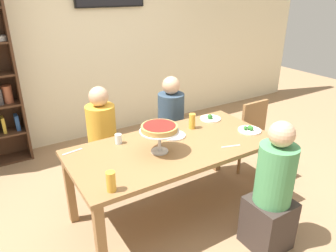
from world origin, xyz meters
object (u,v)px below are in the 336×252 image
Objects in this scene: salad_plate_near_diner at (249,130)px; salad_plate_far_diner at (173,135)px; diner_far_right at (171,131)px; chair_head_east at (260,137)px; cutlery_fork_near at (72,152)px; salad_plate_spare at (210,118)px; diner_near_right at (272,197)px; dining_table at (174,153)px; water_glass_clear_near at (118,139)px; cutlery_knife_near at (231,146)px; beer_glass_amber_short at (192,121)px; diner_far_left at (103,146)px; deep_dish_pizza_stand at (159,130)px; beer_glass_amber_tall at (111,182)px.

salad_plate_near_diner is 0.77m from salad_plate_far_diner.
chair_head_east is at bearing 50.65° from diner_far_right.
salad_plate_spare is at bearing 169.26° from cutlery_fork_near.
cutlery_fork_near is (-2.03, 0.27, 0.26)m from chair_head_east.
salad_plate_far_diner is at bearing 20.67° from diner_near_right.
salad_plate_spare reaches higher than dining_table.
diner_near_right is at bearing -118.86° from salad_plate_near_diner.
cutlery_knife_near is (0.83, -0.58, -0.04)m from water_glass_clear_near.
cutlery_knife_near is (0.06, -0.51, -0.07)m from beer_glass_amber_short.
diner_far_left is 1.00× the size of diner_far_right.
cutlery_fork_near is at bearing 171.94° from water_glass_clear_near.
salad_plate_near_diner is 0.41m from cutlery_knife_near.
diner_far_right reaches higher than cutlery_fork_near.
salad_plate_near_diner is (0.37, -0.86, 0.26)m from diner_far_right.
dining_table is at bearing -148.63° from beer_glass_amber_short.
salad_plate_near_diner is 1.28m from water_glass_clear_near.
diner_near_right is at bearing -50.04° from deep_dish_pizza_stand.
cutlery_fork_near is (-1.47, 0.05, -0.01)m from salad_plate_spare.
deep_dish_pizza_stand is 0.99m from salad_plate_near_diner.
dining_table is 0.52m from water_glass_clear_near.
diner_far_left is at bearing 116.87° from dining_table.
diner_far_right is 1.32× the size of chair_head_east.
water_glass_clear_near is (-0.41, 0.29, 0.13)m from dining_table.
beer_glass_amber_tall reaches higher than cutlery_knife_near.
dining_table is at bearing 25.71° from beer_glass_amber_tall.
deep_dish_pizza_stand is (0.22, -0.82, 0.46)m from diner_far_left.
water_glass_clear_near reaches higher than salad_plate_far_diner.
deep_dish_pizza_stand is 1.51× the size of salad_plate_near_diner.
beer_glass_amber_tall is at bearing -171.80° from salad_plate_near_diner.
beer_glass_amber_tall reaches higher than water_glass_clear_near.
salad_plate_spare is at bearing 22.39° from deep_dish_pizza_stand.
salad_plate_far_diner is 1.50× the size of beer_glass_amber_short.
diner_far_right is (-0.02, 1.50, 0.00)m from diner_near_right.
salad_plate_far_diner reaches higher than cutlery_knife_near.
chair_head_east is at bearing 3.74° from dining_table.
diner_near_right is at bearing 129.32° from cutlery_fork_near.
chair_head_east is 3.76× the size of salad_plate_far_diner.
water_glass_clear_near reaches higher than cutlery_fork_near.
chair_head_east is 0.93m from beer_glass_amber_short.
beer_glass_amber_tall reaches higher than cutlery_fork_near.
diner_far_left is 1.23m from beer_glass_amber_tall.
diner_near_right is at bearing -69.33° from salad_plate_far_diner.
beer_glass_amber_short is at bearing 113.93° from cutlery_knife_near.
salad_plate_far_diner is at bearing -4.06° from chair_head_east.
diner_near_right is 5.22× the size of salad_plate_spare.
diner_near_right reaches higher than chair_head_east.
salad_plate_near_diner is 1.46× the size of beer_glass_amber_short.
diner_far_right is 7.66× the size of beer_glass_amber_tall.
diner_near_right is at bearing -60.20° from dining_table.
beer_glass_amber_short is at bearing 31.37° from dining_table.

